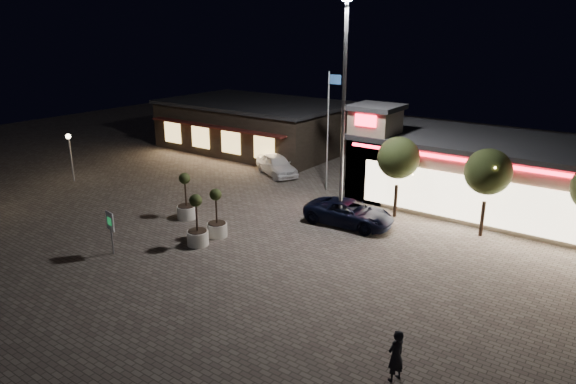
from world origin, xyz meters
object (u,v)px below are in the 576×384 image
Objects in this scene: planter_left at (186,204)px; valet_sign at (110,225)px; pickup_truck at (349,213)px; white_sedan at (277,165)px; planter_mid at (197,229)px; pedestrian at (396,356)px.

planter_left reaches higher than valet_sign.
valet_sign is (-7.50, -10.30, 0.84)m from pickup_truck.
valet_sign reaches higher than pickup_truck.
pickup_truck is 1.83× the size of planter_left.
white_sedan is 13.59m from planter_mid.
white_sedan is (-9.50, 5.75, 0.08)m from pickup_truck.
planter_mid is at bearing -86.57° from pedestrian.
valet_sign is at bearing -144.35° from white_sedan.
planter_left is (-8.18, -4.72, 0.15)m from pickup_truck.
pedestrian is at bearing -2.33° from valet_sign.
pickup_truck is 13.46m from pedestrian.
planter_mid reaches higher than valet_sign.
valet_sign is at bearing 140.14° from pickup_truck.
planter_left is at bearing -144.27° from white_sedan.
white_sedan is 2.08× the size of valet_sign.
planter_mid is at bearing 141.38° from pickup_truck.
planter_left reaches higher than pickup_truck.
valet_sign is (-15.35, 0.62, 0.65)m from pedestrian.
planter_mid is (4.60, -12.79, 0.06)m from white_sedan.
planter_left is 1.01× the size of planter_mid.
pickup_truck is 1.85× the size of planter_mid.
pickup_truck is at bearing -92.62° from white_sedan.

